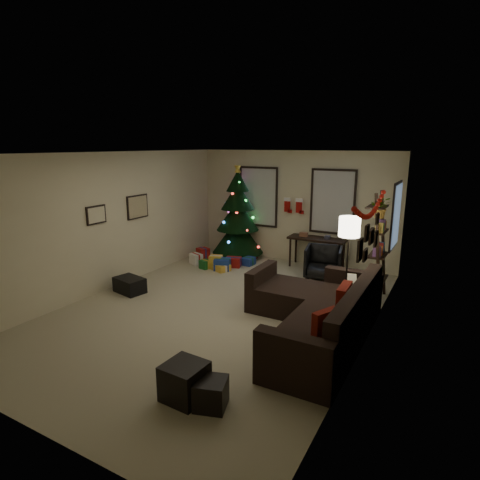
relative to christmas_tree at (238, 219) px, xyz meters
The scene contains 29 objects.
floor 3.57m from the christmas_tree, 66.40° to the right, with size 7.00×7.00×0.00m, color tan.
ceiling 3.83m from the christmas_tree, 66.40° to the right, with size 7.00×7.00×0.00m, color white.
wall_back 1.46m from the christmas_tree, 14.49° to the left, with size 5.00×5.00×0.00m, color beige.
wall_front 6.79m from the christmas_tree, 78.32° to the right, with size 5.00×5.00×0.00m, color beige.
wall_left 3.36m from the christmas_tree, 109.70° to the right, with size 7.00×7.00×0.00m, color beige.
wall_right 5.00m from the christmas_tree, 39.07° to the right, with size 7.00×7.00×0.00m, color beige.
window_back_left 0.77m from the christmas_tree, 37.48° to the left, with size 1.05×0.06×1.50m.
window_back_right 2.41m from the christmas_tree, ahead, with size 1.05×0.06×1.50m.
window_right_wall 3.92m from the christmas_tree, ahead, with size 0.06×0.90×1.30m.
christmas_tree is the anchor object (origin of this frame).
presents 1.30m from the christmas_tree, 89.34° to the right, with size 1.50×1.01×0.30m.
sofa 4.54m from the christmas_tree, 44.74° to the right, with size 2.07×2.99×0.91m.
pillow_red_a 5.50m from the christmas_tree, 49.26° to the right, with size 0.11×0.40×0.40m, color maroon.
pillow_red_b 4.88m from the christmas_tree, 42.51° to the right, with size 0.13×0.50×0.50m, color maroon.
pillow_cream 4.60m from the christmas_tree, 38.55° to the right, with size 0.13×0.47×0.47m, color beige.
ottoman_near 6.01m from the christmas_tree, 66.56° to the right, with size 0.45×0.45×0.43m, color black.
ottoman_far 6.15m from the christmas_tree, 63.54° to the right, with size 0.34×0.34×0.32m, color black.
desk 2.11m from the christmas_tree, ahead, with size 1.33×0.48×0.72m.
desk_chair 2.59m from the christmas_tree, 13.24° to the right, with size 0.69×0.65×0.71m, color black.
bookshelf 3.87m from the christmas_tree, 18.35° to the right, with size 0.30×0.59×2.01m.
potted_plant 4.02m from the christmas_tree, 21.04° to the right, with size 0.45×0.38×0.49m, color #4C4C4C.
floor_lamp 3.97m from the christmas_tree, 32.70° to the right, with size 0.35×0.35×1.67m.
art_map 2.68m from the christmas_tree, 114.89° to the right, with size 0.04×0.60×0.50m.
art_abstract 3.71m from the christmas_tree, 107.55° to the right, with size 0.04×0.45×0.35m.
gallery 5.05m from the christmas_tree, 39.87° to the right, with size 0.03×1.25×0.54m.
garland 5.04m from the christmas_tree, 39.28° to the right, with size 0.08×1.90×0.30m, color #A5140C, non-canonical shape.
stocking_left 1.33m from the christmas_tree, 12.66° to the left, with size 0.20×0.05×0.36m.
stocking_right 1.63m from the christmas_tree, ahead, with size 0.20×0.05×0.36m.
storage_bin 3.42m from the christmas_tree, 100.61° to the right, with size 0.59×0.39×0.30m, color black.
Camera 1 is at (3.50, -5.56, 2.84)m, focal length 29.95 mm.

